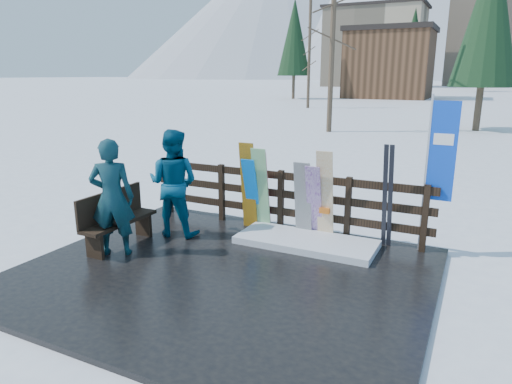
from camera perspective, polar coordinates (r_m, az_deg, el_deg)
The scene contains 18 objects.
ground at distance 7.06m, azimuth -4.16°, elevation -10.47°, with size 700.00×700.00×0.00m, color white.
deck at distance 7.04m, azimuth -4.16°, elevation -10.18°, with size 6.00×5.00×0.08m, color black.
fence at distance 8.66m, azimuth 3.12°, elevation -0.48°, with size 5.60×0.10×1.15m.
snow_patch at distance 8.05m, azimuth 6.27°, elevation -6.20°, with size 2.41×1.00×0.12m, color white.
bench at distance 8.20m, azimuth -17.09°, elevation -3.03°, with size 0.41×1.50×0.97m.
snowboard_0 at distance 8.66m, azimuth -0.53°, elevation -0.22°, with size 0.26×0.03×1.42m, color #057BF3.
snowboard_1 at distance 8.55m, azimuth 0.62°, elevation 0.31°, with size 0.29×0.03×1.61m, color silver.
snowboard_2 at distance 8.66m, azimuth -0.96°, elevation 0.76°, with size 0.29×0.03×1.68m, color #FFA40F.
snowboard_3 at distance 8.20m, azimuth 7.28°, elevation -1.27°, with size 0.27×0.03×1.40m, color silver.
snowboard_4 at distance 8.26m, azimuth 5.87°, elevation -0.97°, with size 0.31×0.03×1.41m, color black.
snowboard_5 at distance 8.10m, azimuth 8.62°, elevation -0.51°, with size 0.29×0.03×1.65m, color white.
ski_pair_a at distance 8.61m, azimuth 1.07°, elevation 0.14°, with size 0.16×0.28×1.52m.
ski_pair_b at distance 7.91m, azimuth 16.12°, elevation -0.62°, with size 0.17×0.37×1.82m.
rental_flag at distance 7.87m, azimuth 21.83°, elevation 4.04°, with size 0.45×0.04×2.60m.
person_front at distance 7.72m, azimuth -17.54°, elevation -0.67°, with size 0.70×0.46×1.93m, color #15504A.
person_back at distance 8.41m, azimuth -10.29°, elevation 1.11°, with size 0.95×0.74×1.96m, color navy.
resort_buildings at distance 121.12m, azimuth 26.30°, elevation 16.34°, with size 73.00×87.60×22.60m.
trees at distance 52.69m, azimuth 28.32°, elevation 15.97°, with size 42.14×68.91×13.20m.
Camera 1 is at (3.27, -5.50, 2.98)m, focal length 32.00 mm.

